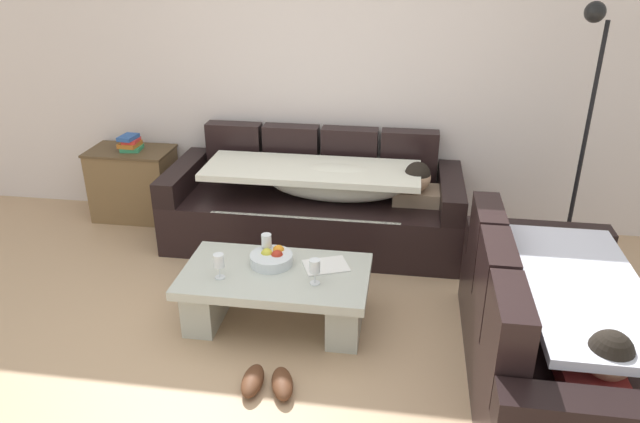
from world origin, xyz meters
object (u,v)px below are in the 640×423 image
fruit_bowl (272,258)px  pair_of_shoes (267,382)px  wine_glass_near_right (315,267)px  wine_glass_near_left (219,262)px  wine_glass_far_back (266,241)px  floor_lamp (582,122)px  coffee_table (276,291)px  side_cabinet (134,184)px  book_stack_on_cabinet (130,143)px  couch_near_window (556,338)px  open_magazine (326,266)px  couch_along_wall (318,204)px

fruit_bowl → pair_of_shoes: size_ratio=0.85×
wine_glass_near_right → wine_glass_near_left: bearing=-178.0°
wine_glass_far_back → floor_lamp: (2.12, 0.99, 0.62)m
coffee_table → wine_glass_far_back: wine_glass_far_back is taller
wine_glass_near_right → side_cabinet: bearing=140.9°
wine_glass_near_right → book_stack_on_cabinet: 2.43m
pair_of_shoes → fruit_bowl: bearing=99.9°
side_cabinet → floor_lamp: 3.73m
fruit_bowl → wine_glass_near_left: size_ratio=1.69×
floor_lamp → couch_near_window: bearing=-103.3°
couch_near_window → wine_glass_near_right: size_ratio=10.95×
wine_glass_far_back → open_magazine: 0.43m
couch_near_window → side_cabinet: 3.74m
couch_along_wall → pair_of_shoes: (-0.01, -1.86, -0.29)m
coffee_table → pair_of_shoes: coffee_table is taller
fruit_bowl → wine_glass_near_left: (-0.28, -0.23, 0.08)m
fruit_bowl → couch_along_wall: bearing=83.0°
open_magazine → side_cabinet: side_cabinet is taller
open_magazine → side_cabinet: bearing=123.3°
coffee_table → wine_glass_near_left: 0.43m
open_magazine → pair_of_shoes: 0.86m
couch_near_window → pair_of_shoes: couch_near_window is taller
wine_glass_near_left → open_magazine: bearing=20.6°
wine_glass_far_back → floor_lamp: bearing=25.0°
wine_glass_near_left → pair_of_shoes: size_ratio=0.50×
wine_glass_far_back → book_stack_on_cabinet: 1.96m
side_cabinet → floor_lamp: (3.64, -0.26, 0.80)m
couch_along_wall → coffee_table: 1.22m
wine_glass_near_left → side_cabinet: (-1.29, 1.56, -0.17)m
couch_near_window → floor_lamp: 1.79m
side_cabinet → book_stack_on_cabinet: 0.38m
coffee_table → book_stack_on_cabinet: bearing=138.2°
couch_near_window → side_cabinet: size_ratio=2.53×
fruit_bowl → pair_of_shoes: bearing=-80.1°
couch_near_window → wine_glass_near_right: (-1.38, 0.29, 0.16)m
couch_near_window → wine_glass_near_left: bearing=82.3°
wine_glass_near_left → side_cabinet: size_ratio=0.23×
couch_near_window → open_magazine: 1.43m
pair_of_shoes → floor_lamp: bearing=43.3°
pair_of_shoes → couch_along_wall: bearing=89.8°
couch_near_window → floor_lamp: floor_lamp is taller
book_stack_on_cabinet → pair_of_shoes: size_ratio=0.60×
wine_glass_far_back → couch_near_window: bearing=-18.3°
couch_along_wall → couch_near_window: bearing=-45.7°
couch_along_wall → coffee_table: (-0.09, -1.21, -0.09)m
coffee_table → wine_glass_far_back: bearing=117.5°
wine_glass_near_left → wine_glass_far_back: (0.23, 0.31, 0.00)m
fruit_bowl → open_magazine: (0.35, 0.01, -0.04)m
floor_lamp → pair_of_shoes: (-1.94, -1.82, -1.07)m
book_stack_on_cabinet → pair_of_shoes: (1.68, -2.08, -0.66)m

